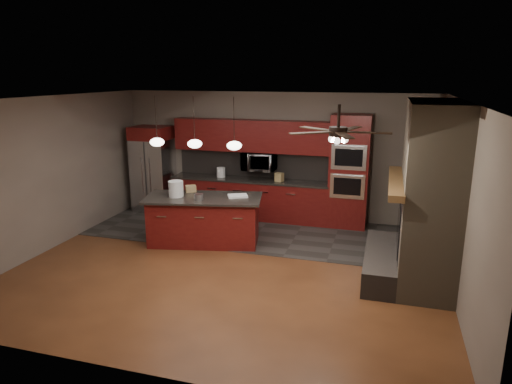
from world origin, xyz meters
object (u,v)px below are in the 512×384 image
(microwave, at_px, (259,161))
(oven_tower, at_px, (349,172))
(counter_bucket, at_px, (221,172))
(paint_can, at_px, (199,197))
(white_bucket, at_px, (176,189))
(paint_tray, at_px, (238,196))
(cardboard_box, at_px, (191,189))
(counter_box, at_px, (279,177))
(kitchen_island, at_px, (204,220))
(refrigerator, at_px, (153,169))

(microwave, bearing_deg, oven_tower, -1.66)
(counter_bucket, bearing_deg, paint_can, -81.22)
(white_bucket, distance_m, paint_tray, 1.18)
(cardboard_box, distance_m, counter_box, 2.05)
(oven_tower, distance_m, paint_tray, 2.52)
(counter_bucket, height_order, counter_box, counter_bucket)
(kitchen_island, relative_size, counter_box, 12.53)
(paint_tray, height_order, counter_bucket, counter_bucket)
(oven_tower, height_order, paint_can, oven_tower)
(microwave, xyz_separation_m, paint_can, (-0.58, -2.06, -0.32))
(paint_tray, distance_m, cardboard_box, 1.02)
(paint_can, distance_m, paint_tray, 0.75)
(microwave, xyz_separation_m, kitchen_island, (-0.58, -1.84, -0.83))
(microwave, bearing_deg, counter_box, -11.61)
(paint_tray, xyz_separation_m, counter_bucket, (-0.93, 1.60, 0.07))
(paint_can, xyz_separation_m, counter_bucket, (-0.31, 2.01, 0.03))
(white_bucket, bearing_deg, oven_tower, 31.83)
(refrigerator, relative_size, counter_box, 10.71)
(white_bucket, bearing_deg, kitchen_island, 12.46)
(white_bucket, height_order, paint_can, white_bucket)
(oven_tower, xyz_separation_m, paint_can, (-2.55, -2.00, -0.22))
(refrigerator, height_order, kitchen_island, refrigerator)
(paint_tray, xyz_separation_m, cardboard_box, (-1.01, 0.10, 0.05))
(oven_tower, distance_m, counter_bucket, 2.87)
(counter_box, bearing_deg, microwave, -172.44)
(oven_tower, relative_size, white_bucket, 7.93)
(cardboard_box, bearing_deg, microwave, 25.42)
(white_bucket, distance_m, cardboard_box, 0.43)
(kitchen_island, xyz_separation_m, counter_bucket, (-0.31, 1.79, 0.54))
(oven_tower, distance_m, refrigerator, 4.54)
(cardboard_box, bearing_deg, paint_tray, -38.41)
(white_bucket, height_order, cardboard_box, white_bucket)
(kitchen_island, height_order, counter_box, counter_box)
(white_bucket, bearing_deg, paint_tray, 15.09)
(refrigerator, distance_m, kitchen_island, 2.68)
(paint_can, bearing_deg, counter_box, 61.52)
(white_bucket, height_order, counter_box, white_bucket)
(kitchen_island, bearing_deg, paint_can, -102.32)
(paint_can, bearing_deg, counter_bucket, 98.78)
(refrigerator, xyz_separation_m, cardboard_box, (1.59, -1.42, -0.02))
(cardboard_box, distance_m, counter_bucket, 1.50)
(cardboard_box, xyz_separation_m, counter_box, (1.45, 1.45, 0.01))
(counter_bucket, relative_size, counter_box, 1.17)
(oven_tower, height_order, counter_box, oven_tower)
(kitchen_island, distance_m, cardboard_box, 0.71)
(counter_bucket, bearing_deg, paint_tray, -59.76)
(kitchen_island, distance_m, paint_tray, 0.80)
(oven_tower, height_order, microwave, oven_tower)
(oven_tower, height_order, kitchen_island, oven_tower)
(paint_tray, bearing_deg, microwave, 65.89)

